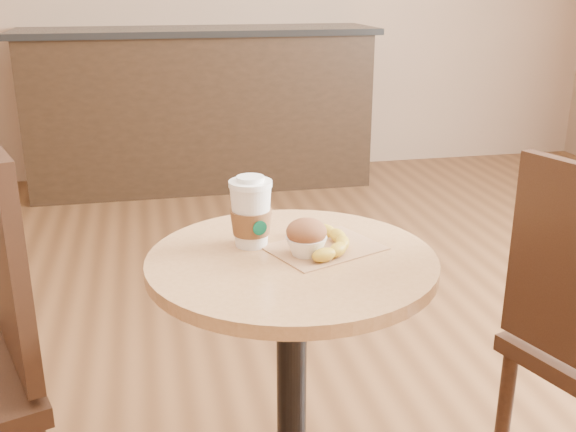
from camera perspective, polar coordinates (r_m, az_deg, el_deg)
The scene contains 6 objects.
cafe_table at distance 1.59m, azimuth 0.31°, elevation -11.42°, with size 0.64×0.64×0.75m.
service_counter at distance 4.58m, azimuth -7.42°, elevation 9.04°, with size 2.30×0.65×1.04m.
kraft_bag at distance 1.53m, azimuth 3.09°, elevation -2.70°, with size 0.24×0.18×0.00m, color #A57750.
coffee_cup at distance 1.52m, azimuth -3.15°, elevation 0.10°, with size 0.10×0.10×0.16m.
muffin at distance 1.47m, azimuth 1.56°, elevation -1.81°, with size 0.09×0.09×0.08m.
banana at distance 1.53m, azimuth 3.34°, elevation -2.03°, with size 0.12×0.23×0.03m, color gold, non-canonical shape.
Camera 1 is at (-0.37, -1.32, 1.32)m, focal length 42.00 mm.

